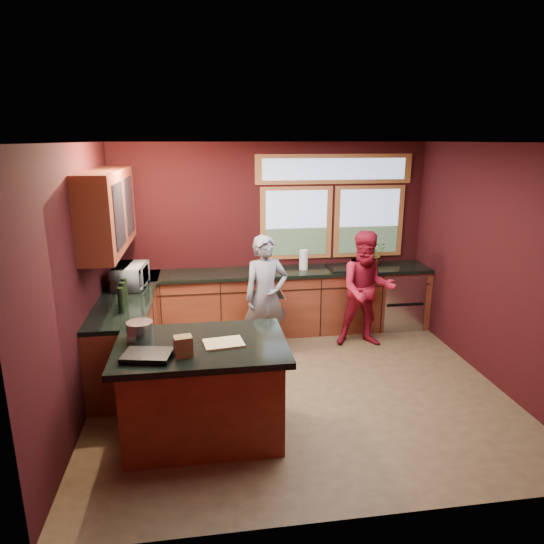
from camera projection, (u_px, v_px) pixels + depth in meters
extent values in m
plane|color=brown|center=(298.00, 388.00, 5.51)|extent=(4.50, 4.50, 0.00)
cube|color=black|center=(272.00, 237.00, 7.07)|extent=(4.50, 0.02, 2.70)
cube|color=black|center=(360.00, 352.00, 3.25)|extent=(4.50, 0.02, 2.70)
cube|color=black|center=(80.00, 282.00, 4.84)|extent=(0.02, 4.00, 2.70)
cube|color=black|center=(495.00, 266.00, 5.48)|extent=(0.02, 4.00, 2.70)
cube|color=silver|center=(302.00, 142.00, 4.80)|extent=(4.50, 4.00, 0.02)
cube|color=#91A8C9|center=(296.00, 223.00, 7.05)|extent=(1.06, 0.02, 1.06)
cube|color=#91A8C9|center=(369.00, 221.00, 7.20)|extent=(1.06, 0.02, 1.06)
cube|color=#94572B|center=(335.00, 169.00, 6.92)|extent=(2.30, 0.02, 0.42)
cube|color=#582314|center=(108.00, 210.00, 5.52)|extent=(0.36, 1.80, 0.90)
cube|color=#582314|center=(275.00, 303.00, 7.02)|extent=(4.50, 0.60, 0.88)
cube|color=black|center=(276.00, 272.00, 6.89)|extent=(4.50, 0.64, 0.05)
cube|color=#B7B7BC|center=(397.00, 298.00, 7.27)|extent=(0.60, 0.58, 0.85)
cube|color=black|center=(351.00, 270.00, 7.01)|extent=(0.66, 0.46, 0.05)
cube|color=#582314|center=(129.00, 333.00, 5.93)|extent=(0.60, 2.30, 0.88)
cube|color=black|center=(127.00, 297.00, 5.81)|extent=(0.64, 2.30, 0.05)
cube|color=#582314|center=(203.00, 393.00, 4.52)|extent=(1.40, 0.90, 0.88)
cube|color=black|center=(201.00, 346.00, 4.40)|extent=(1.55, 1.05, 0.06)
imported|color=slate|center=(266.00, 297.00, 6.18)|extent=(0.63, 0.47, 1.58)
imported|color=maroon|center=(367.00, 289.00, 6.48)|extent=(0.85, 0.71, 1.58)
imported|color=#999999|center=(131.00, 276.00, 6.05)|extent=(0.42, 0.57, 0.30)
imported|color=#999999|center=(374.00, 254.00, 7.10)|extent=(0.32, 0.28, 0.36)
cylinder|color=silver|center=(304.00, 260.00, 6.91)|extent=(0.12, 0.12, 0.28)
cube|color=tan|center=(224.00, 343.00, 4.37)|extent=(0.38, 0.30, 0.02)
cylinder|color=#A5A5A9|center=(140.00, 331.00, 4.43)|extent=(0.24, 0.24, 0.18)
cube|color=brown|center=(183.00, 346.00, 4.10)|extent=(0.17, 0.15, 0.18)
cube|color=black|center=(147.00, 356.00, 4.08)|extent=(0.45, 0.35, 0.05)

